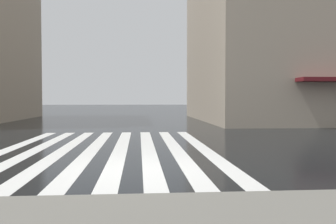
# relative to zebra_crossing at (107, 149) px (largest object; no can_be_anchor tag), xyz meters

# --- Properties ---
(ground_plane) EXTENTS (220.00, 220.00, 0.00)m
(ground_plane) POSITION_rel_zebra_crossing_xyz_m (-4.00, -1.09, -0.00)
(ground_plane) COLOR black
(zebra_crossing) EXTENTS (13.00, 7.50, 0.01)m
(zebra_crossing) POSITION_rel_zebra_crossing_xyz_m (0.00, 0.00, 0.00)
(zebra_crossing) COLOR silver
(zebra_crossing) RESTS_ON ground_plane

